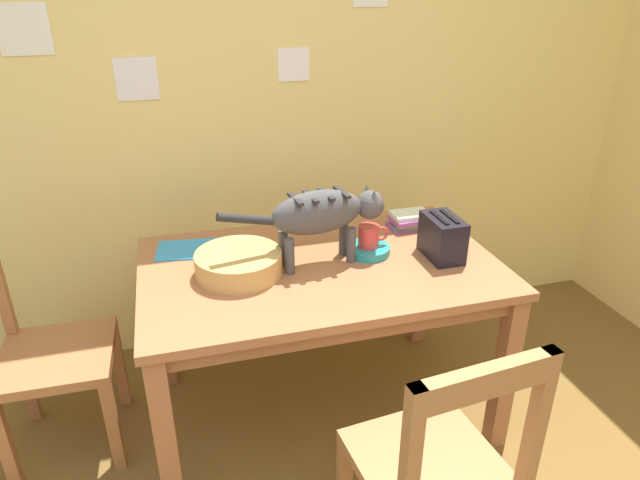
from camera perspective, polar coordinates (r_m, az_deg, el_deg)
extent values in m
cube|color=#EFD278|center=(2.69, -6.46, 14.35)|extent=(4.54, 0.10, 2.50)
cube|color=white|center=(2.65, -2.70, 17.50)|extent=(0.15, 0.01, 0.15)
cube|color=white|center=(2.59, -18.24, 15.38)|extent=(0.18, 0.01, 0.18)
cube|color=white|center=(2.61, -28.07, 18.49)|extent=(0.20, 0.01, 0.20)
cube|color=#A1613D|center=(2.20, 0.00, -2.77)|extent=(1.39, 0.87, 0.03)
cube|color=#945938|center=(2.22, 0.00, -3.96)|extent=(1.31, 0.79, 0.07)
cube|color=#A1613D|center=(2.05, -15.47, -19.17)|extent=(0.07, 0.07, 0.70)
cube|color=#A1613D|center=(2.35, 18.36, -12.86)|extent=(0.07, 0.07, 0.70)
cube|color=#A1613D|center=(2.66, -15.94, -7.71)|extent=(0.07, 0.07, 0.70)
cube|color=#A1613D|center=(2.90, 10.27, -4.11)|extent=(0.07, 0.07, 0.70)
ellipsoid|color=#474446|center=(2.10, -0.26, 2.86)|extent=(0.38, 0.18, 0.17)
cube|color=#272526|center=(2.04, -2.64, 4.20)|extent=(0.03, 0.13, 0.01)
cube|color=#272526|center=(2.06, -0.97, 4.45)|extent=(0.03, 0.13, 0.01)
cube|color=#272526|center=(2.09, 0.66, 4.69)|extent=(0.03, 0.13, 0.01)
cube|color=#272526|center=(2.11, 2.25, 4.92)|extent=(0.03, 0.13, 0.01)
cylinder|color=#474446|center=(2.23, 2.41, 0.25)|extent=(0.04, 0.04, 0.14)
cylinder|color=#474446|center=(2.17, 3.22, -0.51)|extent=(0.04, 0.04, 0.14)
cylinder|color=#474446|center=(2.15, -3.77, -0.85)|extent=(0.04, 0.04, 0.14)
cylinder|color=#474446|center=(2.09, -3.12, -1.67)|extent=(0.04, 0.04, 0.14)
sphere|color=#474446|center=(2.19, 5.13, 3.62)|extent=(0.11, 0.11, 0.11)
cone|color=#474446|center=(2.20, 4.81, 5.07)|extent=(0.04, 0.04, 0.05)
cone|color=#474446|center=(2.14, 5.56, 4.53)|extent=(0.04, 0.04, 0.05)
cylinder|color=#272526|center=(2.01, -7.59, 2.13)|extent=(0.22, 0.06, 0.08)
cylinder|color=teal|center=(2.27, 4.94, -1.01)|extent=(0.18, 0.18, 0.03)
cylinder|color=#D43D39|center=(2.24, 5.00, 0.40)|extent=(0.08, 0.08, 0.09)
torus|color=#D43D39|center=(2.26, 6.28, 0.66)|extent=(0.06, 0.01, 0.06)
cube|color=#3090CE|center=(2.35, -13.07, -0.93)|extent=(0.30, 0.22, 0.01)
cube|color=#90559F|center=(2.53, 8.92, 1.44)|extent=(0.17, 0.12, 0.02)
cube|color=#4DA34D|center=(2.52, 9.36, 1.76)|extent=(0.17, 0.12, 0.01)
cube|color=#9C50A0|center=(2.51, 9.23, 2.09)|extent=(0.18, 0.12, 0.02)
cube|color=silver|center=(2.51, 9.23, 2.60)|extent=(0.17, 0.11, 0.02)
cylinder|color=tan|center=(2.11, -8.32, -2.40)|extent=(0.33, 0.33, 0.09)
cylinder|color=brown|center=(2.11, -8.32, -2.29)|extent=(0.27, 0.27, 0.07)
cube|color=black|center=(2.25, 12.40, 0.26)|extent=(0.12, 0.20, 0.17)
cube|color=black|center=(2.21, 12.11, 2.26)|extent=(0.02, 0.14, 0.01)
cube|color=black|center=(2.23, 13.11, 2.37)|extent=(0.02, 0.14, 0.01)
cube|color=#A0623A|center=(2.42, -25.37, -10.73)|extent=(0.43, 0.43, 0.04)
cube|color=#A0623A|center=(2.67, -19.84, -12.02)|extent=(0.04, 0.04, 0.41)
cube|color=#A0623A|center=(2.38, -20.41, -17.41)|extent=(0.04, 0.04, 0.41)
cube|color=#A0623A|center=(2.74, -27.80, -12.54)|extent=(0.04, 0.04, 0.41)
cube|color=#A0623A|center=(2.46, -29.51, -17.77)|extent=(0.04, 0.04, 0.41)
cube|color=#9F683B|center=(1.84, 10.96, -21.58)|extent=(0.46, 0.46, 0.04)
cube|color=#9F683B|center=(1.42, 16.62, -13.68)|extent=(0.42, 0.08, 0.08)
cube|color=#9F683B|center=(1.47, 9.18, -21.85)|extent=(0.04, 0.04, 0.48)
cube|color=#9F683B|center=(1.65, 21.25, -17.16)|extent=(0.04, 0.04, 0.48)
cube|color=#9F683B|center=(2.18, 12.21, -20.78)|extent=(0.04, 0.04, 0.41)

